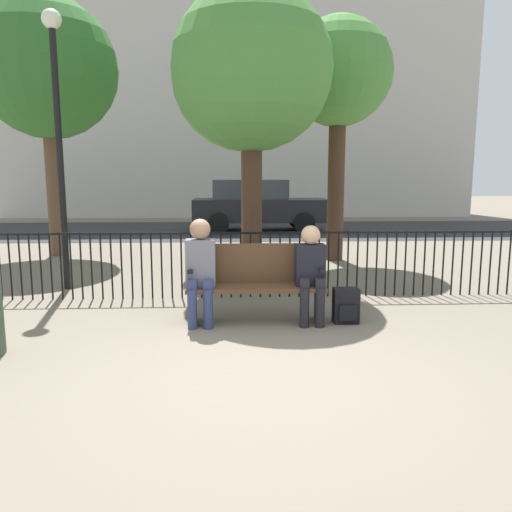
# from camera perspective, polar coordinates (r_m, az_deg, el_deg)

# --- Properties ---
(ground_plane) EXTENTS (80.00, 80.00, 0.00)m
(ground_plane) POSITION_cam_1_polar(r_m,az_deg,el_deg) (4.48, 0.97, -13.44)
(ground_plane) COLOR #706656
(park_bench) EXTENTS (1.63, 0.45, 0.92)m
(park_bench) POSITION_cam_1_polar(r_m,az_deg,el_deg) (5.95, -0.03, -2.83)
(park_bench) COLOR #4C331E
(park_bench) RESTS_ON ground
(seated_person_0) EXTENTS (0.34, 0.39, 1.24)m
(seated_person_0) POSITION_cam_1_polar(r_m,az_deg,el_deg) (5.79, -6.36, -1.02)
(seated_person_0) COLOR navy
(seated_person_0) RESTS_ON ground
(seated_person_1) EXTENTS (0.34, 0.39, 1.16)m
(seated_person_1) POSITION_cam_1_polar(r_m,az_deg,el_deg) (5.85, 6.26, -1.40)
(seated_person_1) COLOR black
(seated_person_1) RESTS_ON ground
(backpack) EXTENTS (0.30, 0.22, 0.42)m
(backpack) POSITION_cam_1_polar(r_m,az_deg,el_deg) (6.02, 10.25, -5.63)
(backpack) COLOR black
(backpack) RESTS_ON ground
(fence_railing) EXTENTS (9.01, 0.03, 0.95)m
(fence_railing) POSITION_cam_1_polar(r_m,az_deg,el_deg) (7.09, -0.60, -0.33)
(fence_railing) COLOR black
(fence_railing) RESTS_ON ground
(tree_0) EXTENTS (2.91, 2.91, 5.41)m
(tree_0) POSITION_cam_1_polar(r_m,az_deg,el_deg) (11.95, -22.77, 19.03)
(tree_0) COLOR brown
(tree_0) RESTS_ON ground
(tree_1) EXTENTS (2.86, 2.86, 5.05)m
(tree_1) POSITION_cam_1_polar(r_m,az_deg,el_deg) (10.16, -1.14, 19.80)
(tree_1) COLOR brown
(tree_1) RESTS_ON ground
(tree_2) EXTENTS (2.12, 2.12, 4.82)m
(tree_2) POSITION_cam_1_polar(r_m,az_deg,el_deg) (10.59, 9.43, 19.62)
(tree_2) COLOR #422D1E
(tree_2) RESTS_ON ground
(tree_3) EXTENTS (2.53, 2.53, 4.64)m
(tree_3) POSITION_cam_1_polar(r_m,az_deg,el_deg) (8.29, -0.45, 20.35)
(tree_3) COLOR #422D1E
(tree_3) RESTS_ON ground
(lamp_post) EXTENTS (0.28, 0.28, 4.08)m
(lamp_post) POSITION_cam_1_polar(r_m,az_deg,el_deg) (8.15, -21.78, 15.07)
(lamp_post) COLOR black
(lamp_post) RESTS_ON ground
(street_surface) EXTENTS (24.00, 6.00, 0.01)m
(street_surface) POSITION_cam_1_polar(r_m,az_deg,el_deg) (16.23, -1.69, 2.99)
(street_surface) COLOR #2B2B2D
(street_surface) RESTS_ON ground
(parked_car_0) EXTENTS (4.20, 1.94, 1.62)m
(parked_car_0) POSITION_cam_1_polar(r_m,az_deg,el_deg) (15.91, 0.14, 5.90)
(parked_car_0) COLOR black
(parked_car_0) RESTS_ON ground
(building_facade) EXTENTS (20.00, 6.00, 12.86)m
(building_facade) POSITION_cam_1_polar(r_m,az_deg,el_deg) (24.59, -2.10, 20.09)
(building_facade) COLOR beige
(building_facade) RESTS_ON ground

